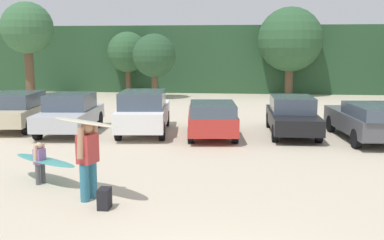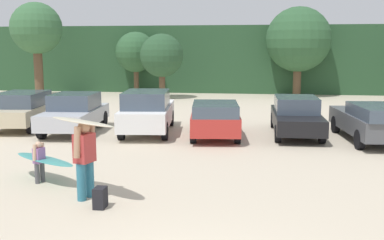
{
  "view_description": "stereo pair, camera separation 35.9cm",
  "coord_description": "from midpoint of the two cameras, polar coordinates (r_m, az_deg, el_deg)",
  "views": [
    {
      "loc": [
        0.52,
        -5.98,
        3.39
      ],
      "look_at": [
        -0.94,
        6.99,
        1.34
      ],
      "focal_mm": 42.65,
      "sensor_mm": 36.0,
      "label": 1
    },
    {
      "loc": [
        0.87,
        -5.93,
        3.39
      ],
      "look_at": [
        -0.94,
        6.99,
        1.34
      ],
      "focal_mm": 42.65,
      "sensor_mm": 36.0,
      "label": 2
    }
  ],
  "objects": [
    {
      "name": "hillside_ridge",
      "position": [
        40.56,
        5.49,
        7.72
      ],
      "size": [
        108.0,
        12.0,
        5.11
      ],
      "primitive_type": "cube",
      "color": "#284C2D",
      "rests_on": "ground_plane"
    },
    {
      "name": "tree_ridge_back",
      "position": [
        34.35,
        -20.19,
        10.62
      ],
      "size": [
        3.61,
        3.61,
        6.61
      ],
      "color": "brown",
      "rests_on": "ground_plane"
    },
    {
      "name": "tree_center_left",
      "position": [
        34.84,
        -8.34,
        8.37
      ],
      "size": [
        3.03,
        3.03,
        4.64
      ],
      "color": "brown",
      "rests_on": "ground_plane"
    },
    {
      "name": "tree_far_left",
      "position": [
        31.18,
        -5.05,
        8.0
      ],
      "size": [
        2.93,
        2.93,
        4.39
      ],
      "color": "brown",
      "rests_on": "ground_plane"
    },
    {
      "name": "tree_right",
      "position": [
        33.67,
        11.87,
        9.8
      ],
      "size": [
        4.6,
        4.6,
        6.32
      ],
      "color": "brown",
      "rests_on": "ground_plane"
    },
    {
      "name": "parked_car_champagne",
      "position": [
        20.84,
        -21.44,
        1.25
      ],
      "size": [
        2.42,
        4.73,
        1.55
      ],
      "rotation": [
        0.0,
        0.0,
        1.69
      ],
      "color": "beige",
      "rests_on": "ground_plane"
    },
    {
      "name": "parked_car_silver",
      "position": [
        19.1,
        -15.51,
        0.86
      ],
      "size": [
        2.18,
        4.5,
        1.58
      ],
      "rotation": [
        0.0,
        0.0,
        1.65
      ],
      "color": "silver",
      "rests_on": "ground_plane"
    },
    {
      "name": "parked_car_white",
      "position": [
        18.44,
        -6.59,
        1.09
      ],
      "size": [
        2.35,
        4.97,
        1.73
      ],
      "rotation": [
        0.0,
        0.0,
        1.68
      ],
      "color": "white",
      "rests_on": "ground_plane"
    },
    {
      "name": "parked_car_red",
      "position": [
        17.53,
        1.91,
        0.3
      ],
      "size": [
        2.2,
        4.4,
        1.4
      ],
      "rotation": [
        0.0,
        0.0,
        1.67
      ],
      "color": "#B72D28",
      "rests_on": "ground_plane"
    },
    {
      "name": "parked_car_black",
      "position": [
        18.51,
        11.86,
        0.62
      ],
      "size": [
        1.85,
        4.77,
        1.5
      ],
      "rotation": [
        0.0,
        0.0,
        1.59
      ],
      "color": "black",
      "rests_on": "ground_plane"
    },
    {
      "name": "parked_car_dark_gray",
      "position": [
        17.91,
        20.51,
        0.03
      ],
      "size": [
        2.19,
        4.94,
        1.44
      ],
      "rotation": [
        0.0,
        0.0,
        1.66
      ],
      "color": "#4C4F54",
      "rests_on": "ground_plane"
    },
    {
      "name": "person_adult",
      "position": [
        10.52,
        -13.87,
        -4.42
      ],
      "size": [
        0.44,
        0.75,
        1.78
      ],
      "rotation": [
        0.0,
        0.0,
        2.85
      ],
      "color": "teal",
      "rests_on": "ground_plane"
    },
    {
      "name": "person_child",
      "position": [
        12.17,
        -19.31,
        -4.8
      ],
      "size": [
        0.26,
        0.4,
        1.07
      ],
      "rotation": [
        0.0,
        0.0,
        2.85
      ],
      "color": "#4C4C51",
      "rests_on": "ground_plane"
    },
    {
      "name": "surfboard_cream",
      "position": [
        10.39,
        -14.22,
        -0.27
      ],
      "size": [
        2.15,
        1.72,
        0.16
      ],
      "rotation": [
        0.0,
        0.0,
        2.55
      ],
      "color": "beige"
    },
    {
      "name": "surfboard_teal",
      "position": [
        12.28,
        -18.75,
        -4.8
      ],
      "size": [
        2.31,
        1.79,
        0.14
      ],
      "rotation": [
        0.0,
        0.0,
        2.58
      ],
      "color": "teal"
    },
    {
      "name": "backpack_dropped",
      "position": [
        10.06,
        -11.92,
        -9.6
      ],
      "size": [
        0.24,
        0.34,
        0.45
      ],
      "color": "black",
      "rests_on": "ground_plane"
    }
  ]
}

